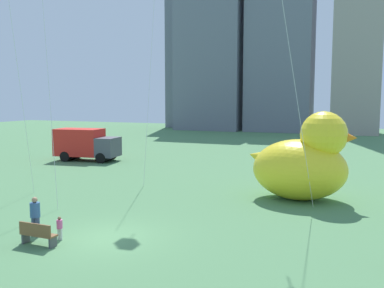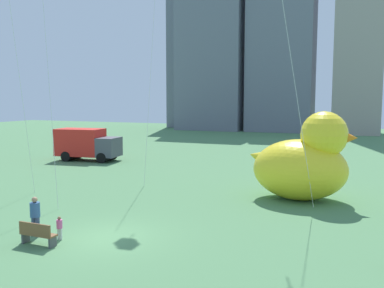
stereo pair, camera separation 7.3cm
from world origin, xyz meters
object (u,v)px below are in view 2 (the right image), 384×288
Objects in this scene: park_bench at (37,233)px; person_adult at (35,214)px; giant_inflatable_duck at (304,162)px; box_truck at (87,145)px; person_child at (59,227)px.

park_bench is 1.28m from person_adult.
park_bench is 0.25× the size of giant_inflatable_duck.
box_truck reaches higher than person_adult.
person_child is 0.16× the size of giant_inflatable_duck.
person_adult is (-0.86, 0.84, 0.43)m from park_bench.
park_bench is at bearing -110.70° from person_child.
box_truck is at bearing 159.32° from giant_inflatable_duck.
giant_inflatable_duck is at bearing 48.82° from person_adult.
park_bench is 0.93m from person_child.
park_bench is 14.10m from giant_inflatable_duck.
giant_inflatable_duck is at bearing 53.74° from park_bench.
person_adult is 0.28× the size of giant_inflatable_duck.
person_adult is 1.73× the size of person_child.
giant_inflatable_duck reaches higher than box_truck.
box_truck is at bearing 121.79° from park_bench.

